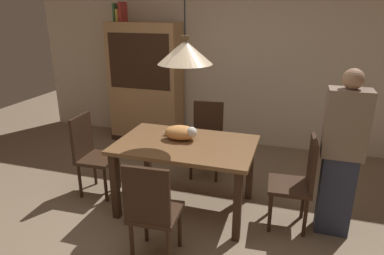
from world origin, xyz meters
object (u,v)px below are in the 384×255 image
object	(u,v)px
chair_left_side	(91,151)
book_green_slim	(116,12)
chair_far_back	(207,136)
pendant_lamp	(185,52)
dining_table	(186,152)
cat_sleeping	(182,133)
person_standing	(341,155)
book_red_tall	(123,12)
chair_right_side	(299,179)
hutch_bookcase	(146,86)
chair_near_front	(152,209)
book_yellow_short	(120,15)

from	to	relation	value
chair_left_side	book_green_slim	bearing A→B (deg)	107.23
chair_far_back	book_green_slim	xyz separation A→B (m)	(-1.67, 0.90, 1.47)
pendant_lamp	chair_left_side	bearing A→B (deg)	-179.84
dining_table	cat_sleeping	size ratio (longest dim) A/B	3.58
cat_sleeping	person_standing	bearing A→B (deg)	-1.54
cat_sleeping	book_red_tall	world-z (taller)	book_red_tall
dining_table	person_standing	world-z (taller)	person_standing
chair_left_side	person_standing	distance (m)	2.61
person_standing	chair_right_side	bearing A→B (deg)	-174.70
person_standing	pendant_lamp	bearing A→B (deg)	-178.57
book_red_tall	person_standing	bearing A→B (deg)	-29.73
chair_far_back	cat_sleeping	distance (m)	0.86
chair_left_side	pendant_lamp	world-z (taller)	pendant_lamp
person_standing	dining_table	bearing A→B (deg)	-178.57
book_green_slim	chair_left_side	bearing A→B (deg)	-72.77
dining_table	book_red_tall	xyz separation A→B (m)	(-1.57, 1.77, 1.34)
dining_table	hutch_bookcase	distance (m)	2.18
cat_sleeping	person_standing	xyz separation A→B (m)	(1.54, -0.04, -0.03)
chair_right_side	cat_sleeping	distance (m)	1.24
pendant_lamp	hutch_bookcase	world-z (taller)	pendant_lamp
chair_near_front	chair_right_side	bearing A→B (deg)	38.18
chair_left_side	cat_sleeping	xyz separation A→B (m)	(1.06, 0.08, 0.32)
pendant_lamp	chair_far_back	bearing A→B (deg)	90.54
chair_near_front	chair_left_side	bearing A→B (deg)	142.32
book_green_slim	chair_near_front	bearing A→B (deg)	-57.58
chair_left_side	book_green_slim	distance (m)	2.37
cat_sleeping	book_yellow_short	xyz separation A→B (m)	(-1.56, 1.69, 1.11)
book_green_slim	chair_far_back	bearing A→B (deg)	-28.18
chair_left_side	dining_table	bearing A→B (deg)	0.16
pendant_lamp	book_red_tall	distance (m)	2.39
dining_table	chair_left_side	size ratio (longest dim) A/B	1.51
person_standing	book_red_tall	bearing A→B (deg)	150.27
book_yellow_short	chair_far_back	bearing A→B (deg)	-28.93
chair_far_back	chair_right_side	bearing A→B (deg)	-37.53
book_green_slim	pendant_lamp	bearing A→B (deg)	-46.56
chair_left_side	chair_near_front	size ratio (longest dim) A/B	1.00
dining_table	cat_sleeping	bearing A→B (deg)	131.93
chair_far_back	book_yellow_short	xyz separation A→B (m)	(-1.62, 0.90, 1.43)
book_red_tall	hutch_bookcase	bearing A→B (deg)	-0.26
cat_sleeping	book_red_tall	distance (m)	2.55
dining_table	person_standing	xyz separation A→B (m)	(1.47, 0.04, 0.14)
pendant_lamp	person_standing	xyz separation A→B (m)	(1.47, 0.04, -0.87)
chair_left_side	chair_right_side	bearing A→B (deg)	0.21
chair_left_side	book_green_slim	world-z (taller)	book_green_slim
dining_table	book_green_slim	xyz separation A→B (m)	(-1.68, 1.77, 1.33)
chair_right_side	chair_near_front	size ratio (longest dim) A/B	1.00
chair_right_side	person_standing	distance (m)	0.44
dining_table	book_yellow_short	size ratio (longest dim) A/B	7.00
chair_far_back	cat_sleeping	size ratio (longest dim) A/B	2.38
dining_table	person_standing	size ratio (longest dim) A/B	0.89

